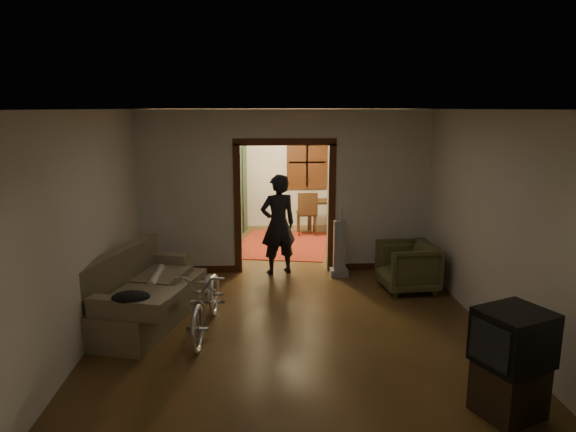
{
  "coord_description": "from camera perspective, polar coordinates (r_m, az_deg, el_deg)",
  "views": [
    {
      "loc": [
        -0.42,
        -7.94,
        2.82
      ],
      "look_at": [
        0.0,
        -0.3,
        1.2
      ],
      "focal_mm": 32.0,
      "sensor_mm": 36.0,
      "label": 1
    }
  ],
  "objects": [
    {
      "name": "globe",
      "position": [
        11.78,
        -7.35,
        7.56
      ],
      "size": [
        0.28,
        0.28,
        0.28
      ],
      "primitive_type": "sphere",
      "color": "#1E5972",
      "rests_on": "locker"
    },
    {
      "name": "armchair",
      "position": [
        8.28,
        13.12,
        -5.49
      ],
      "size": [
        0.91,
        0.89,
        0.76
      ],
      "primitive_type": "imported",
      "rotation": [
        0.0,
        0.0,
        -1.48
      ],
      "color": "#494A29",
      "rests_on": "floor"
    },
    {
      "name": "far_window",
      "position": [
        12.27,
        2.13,
        5.99
      ],
      "size": [
        0.98,
        0.06,
        1.28
      ],
      "primitive_type": "cube",
      "color": "black",
      "rests_on": "wall_back"
    },
    {
      "name": "partition_wall",
      "position": [
        8.82,
        -0.37,
        2.68
      ],
      "size": [
        5.0,
        0.14,
        2.8
      ],
      "primitive_type": "cube",
      "color": "beige",
      "rests_on": "floor"
    },
    {
      "name": "oriental_rug",
      "position": [
        10.78,
        -0.49,
        -3.17
      ],
      "size": [
        2.17,
        2.62,
        0.02
      ],
      "primitive_type": "cube",
      "rotation": [
        0.0,
        0.0,
        -0.18
      ],
      "color": "maroon",
      "rests_on": "floor"
    },
    {
      "name": "door_casing",
      "position": [
        8.87,
        -0.37,
        0.77
      ],
      "size": [
        1.74,
        0.2,
        2.32
      ],
      "primitive_type": "cube",
      "color": "#3C1D0D",
      "rests_on": "floor"
    },
    {
      "name": "rolled_paper",
      "position": [
        7.41,
        -14.4,
        -6.44
      ],
      "size": [
        0.1,
        0.78,
        0.1
      ],
      "primitive_type": "cylinder",
      "rotation": [
        1.57,
        0.0,
        0.0
      ],
      "color": "beige",
      "rests_on": "sofa"
    },
    {
      "name": "chandelier",
      "position": [
        10.46,
        -0.85,
        9.37
      ],
      "size": [
        0.24,
        0.24,
        0.24
      ],
      "primitive_type": "sphere",
      "color": "#FFE0A5",
      "rests_on": "ceiling"
    },
    {
      "name": "vacuum",
      "position": [
        8.75,
        5.73,
        -3.6
      ],
      "size": [
        0.33,
        0.29,
        0.97
      ],
      "primitive_type": "cube",
      "rotation": [
        0.0,
        0.0,
        0.18
      ],
      "color": "gray",
      "rests_on": "floor"
    },
    {
      "name": "light_switch",
      "position": [
        8.88,
        6.44,
        1.69
      ],
      "size": [
        0.08,
        0.01,
        0.12
      ],
      "primitive_type": "cube",
      "color": "silver",
      "rests_on": "partition_wall"
    },
    {
      "name": "bicycle",
      "position": [
        6.68,
        -8.98,
        -9.04
      ],
      "size": [
        0.73,
        1.74,
        0.89
      ],
      "primitive_type": "imported",
      "rotation": [
        0.0,
        0.0,
        -0.08
      ],
      "color": "silver",
      "rests_on": "floor"
    },
    {
      "name": "locker",
      "position": [
        11.88,
        -7.23,
        3.03
      ],
      "size": [
        1.09,
        0.75,
        2.0
      ],
      "primitive_type": "cube",
      "rotation": [
        0.0,
        0.0,
        -0.2
      ],
      "color": "#20351F",
      "rests_on": "floor"
    },
    {
      "name": "wall_left",
      "position": [
        8.33,
        -17.56,
        1.58
      ],
      "size": [
        0.02,
        8.5,
        2.8
      ],
      "primitive_type": "cube",
      "color": "beige",
      "rests_on": "floor"
    },
    {
      "name": "tv_stand",
      "position": [
        5.44,
        23.32,
        -17.31
      ],
      "size": [
        0.69,
        0.66,
        0.49
      ],
      "primitive_type": "cube",
      "rotation": [
        0.0,
        0.0,
        0.41
      ],
      "color": "black",
      "rests_on": "floor"
    },
    {
      "name": "desk_chair",
      "position": [
        11.54,
        2.1,
        0.3
      ],
      "size": [
        0.56,
        0.56,
        0.99
      ],
      "primitive_type": "cube",
      "rotation": [
        0.0,
        0.0,
        0.33
      ],
      "color": "#311E10",
      "rests_on": "floor"
    },
    {
      "name": "jacket",
      "position": [
        6.26,
        -17.05,
        -8.59
      ],
      "size": [
        0.44,
        0.33,
        0.13
      ],
      "primitive_type": "ellipsoid",
      "color": "black",
      "rests_on": "sofa"
    },
    {
      "name": "wall_right",
      "position": [
        8.58,
        16.81,
        1.91
      ],
      "size": [
        0.02,
        8.5,
        2.8
      ],
      "primitive_type": "cube",
      "color": "beige",
      "rests_on": "floor"
    },
    {
      "name": "sofa",
      "position": [
        7.17,
        -15.63,
        -7.55
      ],
      "size": [
        1.47,
        2.27,
        0.96
      ],
      "primitive_type": "cube",
      "rotation": [
        0.0,
        0.0,
        -0.27
      ],
      "color": "brown",
      "rests_on": "floor"
    },
    {
      "name": "floor",
      "position": [
        8.44,
        -0.11,
        -7.58
      ],
      "size": [
        5.0,
        8.5,
        0.01
      ],
      "primitive_type": "cube",
      "color": "#3C2713",
      "rests_on": "ground"
    },
    {
      "name": "desk",
      "position": [
        11.83,
        4.58,
        -0.06
      ],
      "size": [
        1.06,
        0.7,
        0.74
      ],
      "primitive_type": "cube",
      "rotation": [
        0.0,
        0.0,
        0.15
      ],
      "color": "#311E10",
      "rests_on": "floor"
    },
    {
      "name": "crt_tv",
      "position": [
        5.22,
        23.8,
        -12.25
      ],
      "size": [
        0.76,
        0.73,
        0.51
      ],
      "primitive_type": "cube",
      "rotation": [
        0.0,
        0.0,
        0.41
      ],
      "color": "black",
      "rests_on": "tv_stand"
    },
    {
      "name": "ceiling",
      "position": [
        7.95,
        -0.12,
        11.81
      ],
      "size": [
        5.0,
        8.5,
        0.01
      ],
      "primitive_type": "cube",
      "color": "white",
      "rests_on": "floor"
    },
    {
      "name": "wall_back",
      "position": [
        12.28,
        -1.16,
        5.3
      ],
      "size": [
        5.0,
        0.02,
        2.8
      ],
      "primitive_type": "cube",
      "color": "beige",
      "rests_on": "floor"
    },
    {
      "name": "person",
      "position": [
        8.76,
        -1.1,
        -0.95
      ],
      "size": [
        0.73,
        0.6,
        1.73
      ],
      "primitive_type": "imported",
      "rotation": [
        0.0,
        0.0,
        3.48
      ],
      "color": "black",
      "rests_on": "floor"
    }
  ]
}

